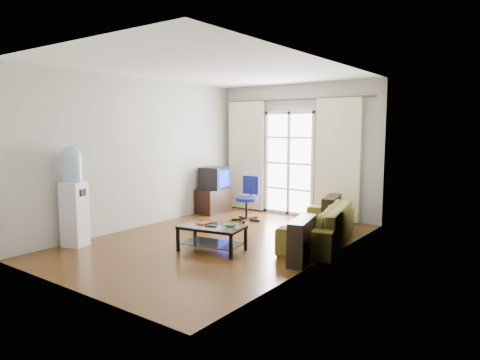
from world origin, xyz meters
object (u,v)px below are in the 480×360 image
object	(u,v)px
task_chair	(247,208)
crt_tv	(213,178)
sofa	(319,224)
tv_stand	(213,201)
coffee_table	(212,235)
water_cooler	(74,194)

from	to	relation	value
task_chair	crt_tv	bearing A→B (deg)	161.12
sofa	task_chair	world-z (taller)	task_chair
sofa	tv_stand	size ratio (longest dim) A/B	3.10
sofa	coffee_table	world-z (taller)	sofa
tv_stand	water_cooler	distance (m)	3.30
tv_stand	crt_tv	bearing A→B (deg)	90.10
task_chair	sofa	bearing A→B (deg)	-26.62
sofa	tv_stand	xyz separation A→B (m)	(-2.89, 0.86, -0.04)
sofa	crt_tv	distance (m)	3.06
tv_stand	sofa	bearing A→B (deg)	-14.56
sofa	water_cooler	distance (m)	3.83
tv_stand	water_cooler	xyz separation A→B (m)	(-0.06, -3.25, 0.55)
tv_stand	water_cooler	world-z (taller)	water_cooler
task_chair	water_cooler	xyz separation A→B (m)	(-1.10, -3.05, 0.55)
water_cooler	task_chair	bearing A→B (deg)	50.23
coffee_table	task_chair	bearing A→B (deg)	111.32
water_cooler	crt_tv	bearing A→B (deg)	68.95
sofa	crt_tv	world-z (taller)	crt_tv
tv_stand	water_cooler	bearing A→B (deg)	-89.02
crt_tv	water_cooler	xyz separation A→B (m)	(-0.06, -3.26, 0.06)
coffee_table	tv_stand	world-z (taller)	tv_stand
crt_tv	task_chair	world-z (taller)	crt_tv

